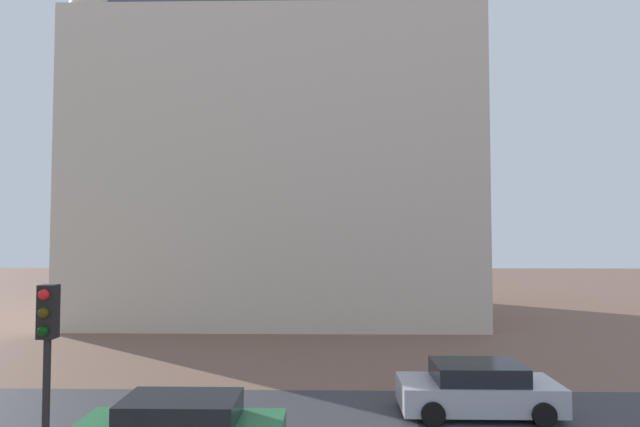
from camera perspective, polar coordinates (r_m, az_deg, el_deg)
ground_plane at (r=15.31m, az=-0.36°, el=-21.85°), size 120.00×120.00×0.00m
landmark_building at (r=32.62m, az=-4.86°, el=7.19°), size 23.01×14.05×37.10m
car_silver at (r=15.49m, az=17.81°, el=-18.81°), size 4.43×2.03×1.44m
traffic_light_pole at (r=9.73m, az=-29.11°, el=-14.63°), size 0.28×0.34×4.24m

